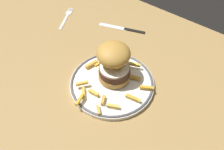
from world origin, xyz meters
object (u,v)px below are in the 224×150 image
Objects in this scene: dinner_plate at (112,83)px; fork at (66,17)px; knife at (125,29)px; burger at (114,62)px.

dinner_plate reaches higher than fork.
fork is 24.41cm from knife.
dinner_plate is at bearing -24.41° from fork.
burger is 1.05× the size of fork.
burger is (-1.13, 2.42, 6.47)cm from dinner_plate.
burger is at bearing 115.06° from dinner_plate.
fork is at bearing 155.59° from dinner_plate.
burger is at bearing -21.71° from fork.
burger is at bearing -62.88° from knife.
knife is (-11.30, 22.06, -7.05)cm from burger.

